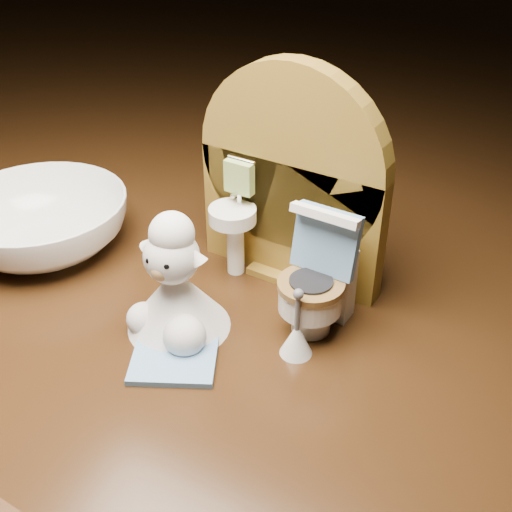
{
  "coord_description": "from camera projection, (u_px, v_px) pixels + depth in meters",
  "views": [
    {
      "loc": [
        0.17,
        -0.26,
        0.26
      ],
      "look_at": [
        0.01,
        0.01,
        0.05
      ],
      "focal_mm": 45.0,
      "sensor_mm": 36.0,
      "label": 1
    }
  ],
  "objects": [
    {
      "name": "backdrop_panel",
      "position": [
        290.0,
        189.0,
        0.42
      ],
      "size": [
        0.13,
        0.05,
        0.15
      ],
      "color": "brown",
      "rests_on": "ground"
    },
    {
      "name": "toy_toilet",
      "position": [
        319.0,
        285.0,
        0.39
      ],
      "size": [
        0.04,
        0.05,
        0.08
      ],
      "rotation": [
        0.0,
        0.0,
        -0.01
      ],
      "color": "white",
      "rests_on": "ground"
    },
    {
      "name": "bath_mat",
      "position": [
        174.0,
        360.0,
        0.37
      ],
      "size": [
        0.06,
        0.06,
        0.0
      ],
      "primitive_type": "cube",
      "rotation": [
        0.0,
        0.0,
        0.5
      ],
      "color": "#6793C2",
      "rests_on": "ground"
    },
    {
      "name": "toilet_brush",
      "position": [
        296.0,
        337.0,
        0.38
      ],
      "size": [
        0.02,
        0.02,
        0.05
      ],
      "color": "white",
      "rests_on": "ground"
    },
    {
      "name": "plush_lamb",
      "position": [
        175.0,
        291.0,
        0.39
      ],
      "size": [
        0.06,
        0.06,
        0.08
      ],
      "rotation": [
        0.0,
        0.0,
        0.09
      ],
      "color": "silver",
      "rests_on": "ground"
    },
    {
      "name": "ceramic_bowl",
      "position": [
        42.0,
        224.0,
        0.47
      ],
      "size": [
        0.16,
        0.16,
        0.04
      ],
      "primitive_type": "imported",
      "rotation": [
        0.0,
        0.0,
        -0.33
      ],
      "color": "white",
      "rests_on": "ground"
    }
  ]
}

